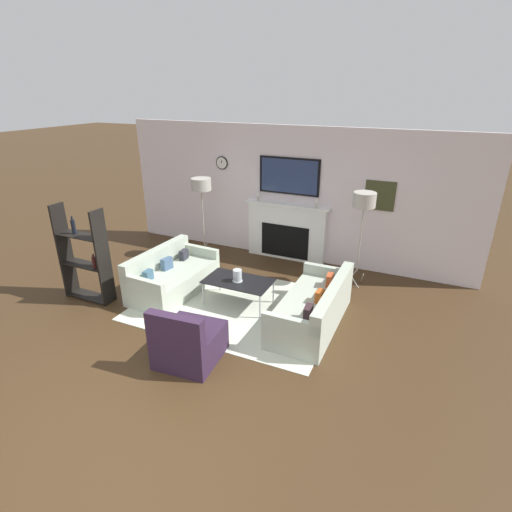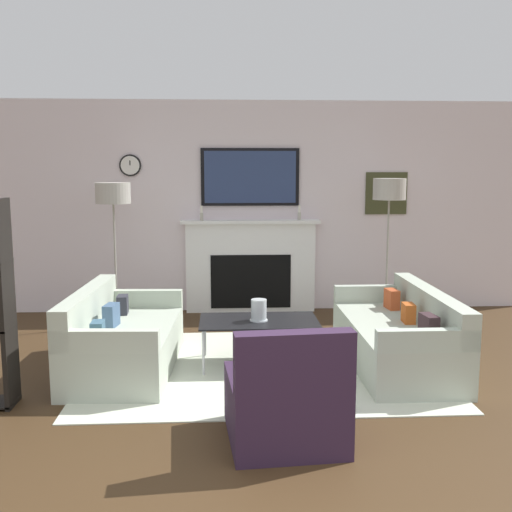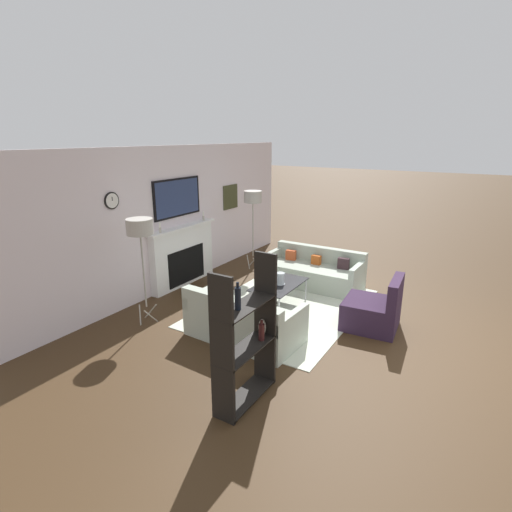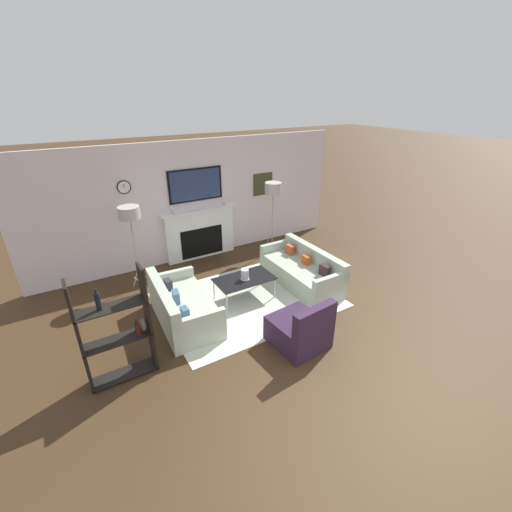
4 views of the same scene
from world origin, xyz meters
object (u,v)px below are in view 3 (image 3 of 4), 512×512
armchair (374,311)px  floor_lamp_left (140,228)px  couch_left (243,322)px  coffee_table (279,285)px  floor_lamp_right (253,198)px  couch_right (314,272)px  shelf_unit (246,337)px  hurricane_candle (280,279)px

armchair → floor_lamp_left: 3.79m
couch_left → coffee_table: couch_left is taller
floor_lamp_left → floor_lamp_right: floor_lamp_right is taller
couch_right → coffee_table: size_ratio=1.70×
couch_right → shelf_unit: 3.84m
shelf_unit → couch_left: bearing=34.8°
couch_right → shelf_unit: shelf_unit is taller
couch_left → shelf_unit: 1.47m
coffee_table → floor_lamp_right: floor_lamp_right is taller
couch_left → floor_lamp_right: 3.58m
couch_right → shelf_unit: size_ratio=1.16×
couch_right → floor_lamp_right: (0.32, 1.63, 1.31)m
couch_right → coffee_table: (-1.32, 0.09, 0.14)m
couch_right → floor_lamp_right: bearing=78.8°
floor_lamp_right → coffee_table: bearing=-136.9°
floor_lamp_right → shelf_unit: bearing=-149.2°
hurricane_candle → floor_lamp_left: floor_lamp_left is taller
coffee_table → floor_lamp_left: size_ratio=0.66×
floor_lamp_right → hurricane_candle: bearing=-136.4°
couch_left → coffee_table: 1.28m
floor_lamp_right → couch_right: bearing=-101.2°
couch_left → floor_lamp_right: (2.91, 1.62, 1.30)m
couch_left → armchair: 2.04m
couch_right → floor_lamp_right: size_ratio=1.09×
couch_left → coffee_table: size_ratio=1.53×
couch_left → hurricane_candle: couch_left is taller
couch_right → shelf_unit: bearing=-168.1°
couch_left → shelf_unit: (-1.13, -0.79, 0.50)m
couch_left → couch_right: bearing=-0.1°
couch_left → hurricane_candle: size_ratio=8.33×
floor_lamp_right → shelf_unit: 4.78m
hurricane_candle → floor_lamp_right: (1.64, 1.56, 1.05)m
armchair → couch_left: bearing=131.5°
hurricane_candle → floor_lamp_left: (-1.59, 1.56, 1.01)m
couch_right → hurricane_candle: 1.35m
armchair → shelf_unit: bearing=163.4°
armchair → floor_lamp_right: size_ratio=0.50×
couch_left → shelf_unit: shelf_unit is taller
couch_left → coffee_table: bearing=3.8°
couch_right → armchair: size_ratio=2.18×
armchair → coffee_table: armchair is taller
coffee_table → hurricane_candle: (-0.00, -0.02, 0.12)m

